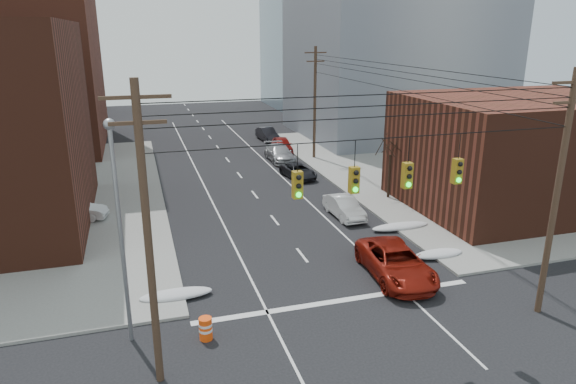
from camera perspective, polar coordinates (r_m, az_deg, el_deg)
sidewalk_ne at (r=55.48m, az=23.81°, el=3.15°), size 40.00×40.00×0.15m
building_brick_far at (r=89.69m, az=-28.46°, el=11.34°), size 22.00×18.00×12.00m
building_office at (r=65.35m, az=11.73°, el=17.23°), size 22.00×20.00×25.00m
building_glass at (r=89.88m, az=4.75°, el=16.53°), size 20.00×18.00×22.00m
building_storefront at (r=40.76m, az=24.57°, el=4.02°), size 16.00×12.00×8.00m
utility_pole_left at (r=18.00m, az=-15.32°, el=-4.64°), size 2.20×0.28×11.00m
utility_pole_right at (r=24.81m, az=27.72°, el=0.02°), size 2.20×0.28×11.00m
utility_pole_far at (r=51.14m, az=3.00°, el=10.04°), size 2.20×0.28×11.00m
traffic_signals at (r=19.54m, az=10.33°, el=1.75°), size 17.00×0.42×2.02m
street_light at (r=20.92m, az=-18.29°, el=-2.50°), size 0.44×0.44×9.32m
bare_tree at (r=39.62m, az=11.21°, el=2.43°), size 2.09×2.20×4.93m
snow_nw at (r=25.82m, az=-12.33°, el=-11.06°), size 3.50×1.08×0.42m
snow_ne at (r=30.72m, az=16.41°, el=-6.61°), size 3.00×1.08×0.42m
snow_east_far at (r=34.25m, az=12.38°, el=-3.75°), size 4.00×1.08×0.42m
red_pickup at (r=27.57m, az=11.89°, el=-7.68°), size 3.20×6.16×1.66m
parked_car_a at (r=36.12m, az=6.01°, el=-1.60°), size 1.60×3.74×1.26m
parked_car_b at (r=35.75m, az=6.26°, el=-1.67°), size 1.65×4.40×1.43m
parked_car_c at (r=45.11m, az=1.15°, el=2.35°), size 2.62×4.64×1.22m
parked_car_d at (r=51.02m, az=-0.93°, el=4.34°), size 2.22×5.44×1.58m
parked_car_e at (r=54.77m, az=-0.66°, el=5.26°), size 2.44×4.85×1.59m
parked_car_f at (r=60.85m, az=-2.33°, el=6.44°), size 1.92×4.68×1.51m
lot_car_a at (r=37.42m, az=-22.46°, el=-1.92°), size 4.18×2.23×1.31m
lot_car_b at (r=39.17m, az=-25.94°, el=-1.34°), size 6.18×4.52×1.56m
lot_car_c at (r=39.51m, az=-28.93°, el=-1.85°), size 4.59×2.59×1.26m
lot_car_d at (r=41.09m, az=-27.38°, el=-0.91°), size 4.10×2.69×1.30m
construction_barrel at (r=22.41m, az=-9.14°, el=-14.73°), size 0.68×0.68×0.99m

